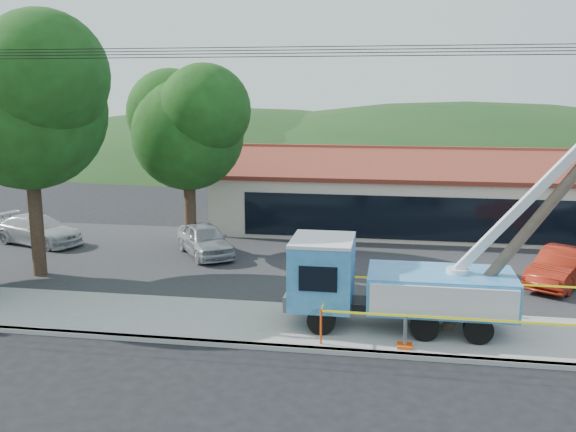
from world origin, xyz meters
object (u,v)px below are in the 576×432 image
(utility_truck, at_px, (395,280))
(car_silver, at_px, (206,257))
(car_red, at_px, (560,287))
(car_white, at_px, (39,246))
(leaning_pole, at_px, (570,180))

(utility_truck, distance_m, car_silver, 11.95)
(car_red, bearing_deg, car_white, -155.98)
(car_silver, height_order, car_white, car_silver)
(utility_truck, bearing_deg, car_red, 41.50)
(utility_truck, xyz_separation_m, car_white, (-17.72, 8.70, -1.72))
(utility_truck, relative_size, leaning_pole, 1.27)
(leaning_pole, bearing_deg, utility_truck, 179.63)
(car_silver, xyz_separation_m, car_red, (15.32, -2.14, 0.00))
(utility_truck, relative_size, car_red, 2.60)
(car_red, bearing_deg, leaning_pole, -73.38)
(utility_truck, bearing_deg, leaning_pole, -0.37)
(leaning_pole, relative_size, car_red, 2.05)
(utility_truck, distance_m, leaning_pole, 6.09)
(leaning_pole, relative_size, car_white, 1.84)
(car_silver, bearing_deg, car_red, -42.03)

